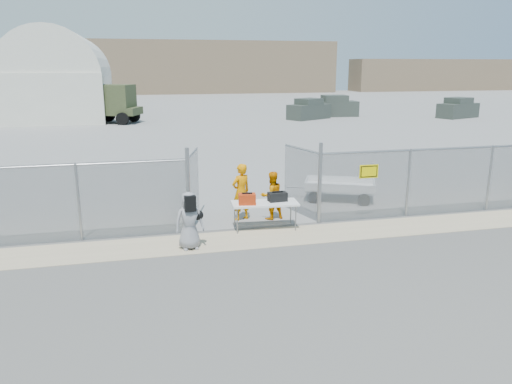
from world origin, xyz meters
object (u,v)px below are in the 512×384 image
object	(u,v)px
folding_table	(265,216)
utility_trailer	(340,189)
security_worker_left	(241,192)
security_worker_right	(272,196)
visitor	(189,221)

from	to	relation	value
folding_table	utility_trailer	world-z (taller)	folding_table
security_worker_left	security_worker_right	distance (m)	0.98
utility_trailer	security_worker_right	bearing A→B (deg)	-125.94
visitor	utility_trailer	size ratio (longest dim) A/B	0.49
visitor	utility_trailer	distance (m)	6.95
security_worker_left	visitor	size ratio (longest dim) A/B	1.16
folding_table	visitor	world-z (taller)	visitor
visitor	security_worker_left	bearing A→B (deg)	43.40
security_worker_left	utility_trailer	size ratio (longest dim) A/B	0.57
security_worker_left	visitor	world-z (taller)	security_worker_left
folding_table	security_worker_left	size ratio (longest dim) A/B	1.08
visitor	folding_table	bearing A→B (deg)	19.17
security_worker_right	utility_trailer	size ratio (longest dim) A/B	0.48
folding_table	utility_trailer	xyz separation A→B (m)	(3.49, 2.64, -0.03)
security_worker_left	folding_table	bearing A→B (deg)	90.65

